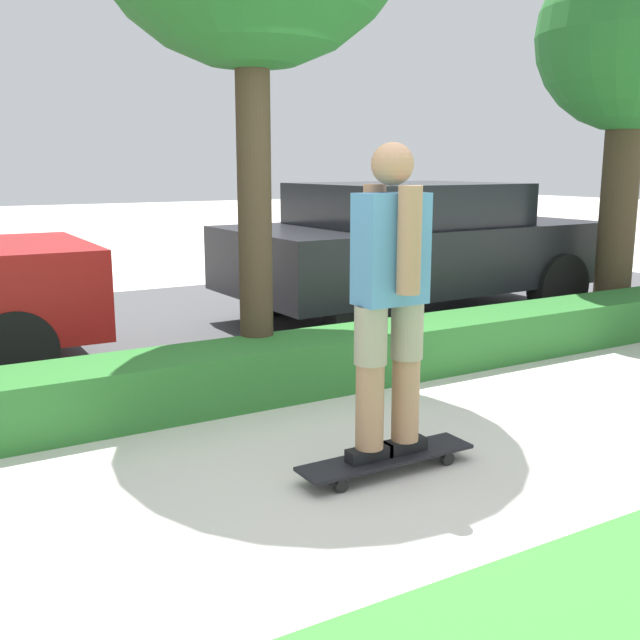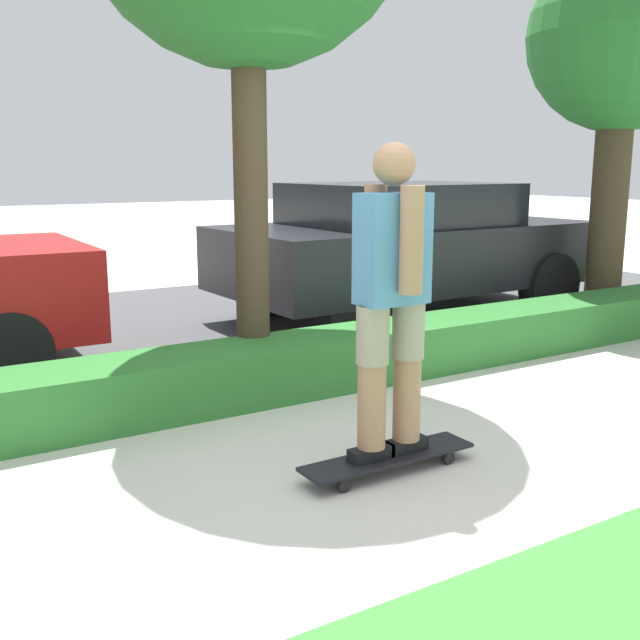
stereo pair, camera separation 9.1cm
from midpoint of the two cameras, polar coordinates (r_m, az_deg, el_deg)
name	(u,v)px [view 2 (the right image)]	position (r m, az deg, el deg)	size (l,w,h in m)	color
ground_plane	(369,478)	(4.13, 3.13, -11.95)	(60.00, 60.00, 0.00)	beige
street_asphalt	(128,332)	(7.80, -14.74, -0.92)	(16.13, 5.00, 0.01)	#474749
hedge_row	(240,374)	(5.38, -6.62, -4.08)	(16.13, 0.60, 0.40)	#2D702D
skateboard	(388,458)	(4.20, 4.61, -10.43)	(1.04, 0.24, 0.10)	black
skater_person	(392,295)	(3.95, 4.82, 1.94)	(0.50, 0.43, 1.68)	black
tree_far	(621,45)	(8.60, 21.68, 18.92)	(1.89, 1.89, 3.88)	#423323
parked_car_middle	(405,245)	(8.30, 6.19, 5.68)	(4.19, 2.09, 1.47)	black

